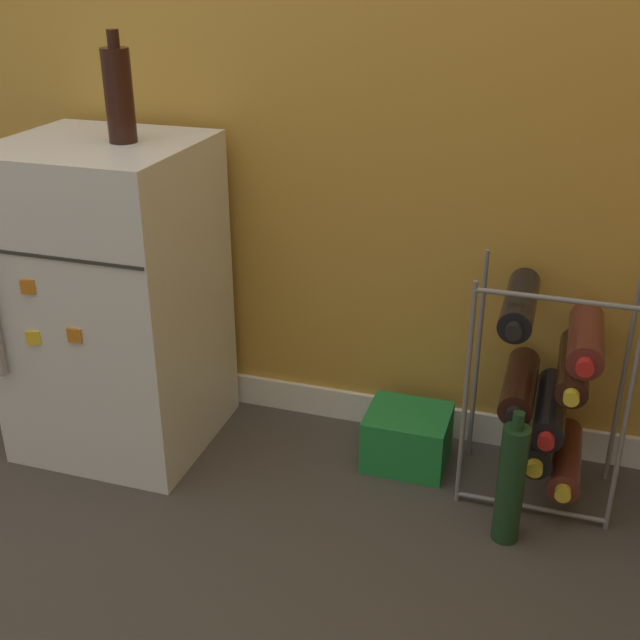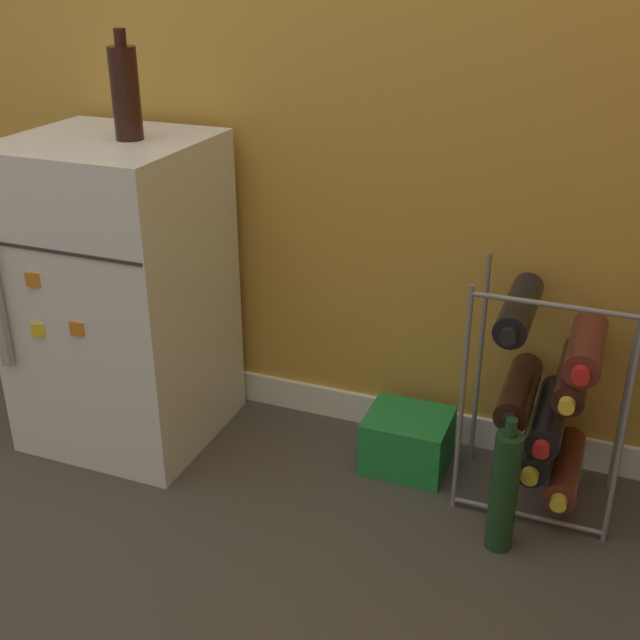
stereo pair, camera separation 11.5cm
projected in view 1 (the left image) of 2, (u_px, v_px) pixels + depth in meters
The scene contains 6 objects.
ground_plane at pixel (224, 533), 1.89m from camera, with size 14.00×14.00×0.00m, color #423D38.
mini_fridge at pixel (114, 299), 2.11m from camera, with size 0.48×0.48×0.83m.
wine_rack at pixel (550, 388), 1.91m from camera, with size 0.37×0.31×0.59m.
soda_box at pixel (407, 437), 2.13m from camera, with size 0.21×0.19×0.15m.
fridge_top_bottle at pixel (119, 94), 1.88m from camera, with size 0.07×0.07×0.26m.
loose_bottle_floor at pixel (511, 483), 1.81m from camera, with size 0.06×0.06×0.34m.
Camera 1 is at (0.67, -1.36, 1.25)m, focal length 45.00 mm.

